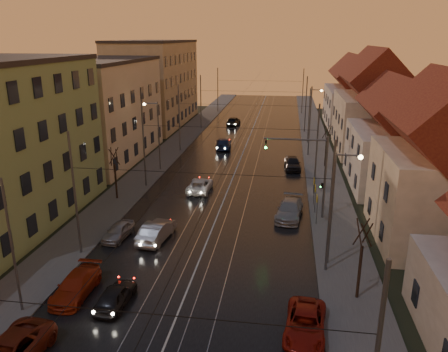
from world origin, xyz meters
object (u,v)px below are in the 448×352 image
at_px(street_lamp_2, 156,129).
at_px(street_lamp_3, 312,110).
at_px(parked_left_3, 118,231).
at_px(parked_right_0, 305,324).
at_px(street_lamp_0, 5,233).
at_px(parked_left_2, 76,286).
at_px(driving_car_4, 233,121).
at_px(driving_car_0, 116,295).
at_px(parked_right_1, 290,210).
at_px(parked_right_2, 292,163).
at_px(driving_car_3, 224,143).
at_px(traffic_light_mast, 313,167).
at_px(driving_car_2, 200,185).
at_px(street_lamp_1, 337,198).
at_px(driving_car_1, 157,231).

relative_size(street_lamp_2, street_lamp_3, 1.00).
distance_m(parked_left_3, parked_right_0, 16.89).
xyz_separation_m(street_lamp_0, parked_left_2, (2.59, 2.05, -4.24)).
xyz_separation_m(street_lamp_3, driving_car_4, (-12.73, 12.10, -4.11)).
bearing_deg(driving_car_0, parked_right_1, -121.70).
bearing_deg(street_lamp_0, parked_right_2, 62.95).
xyz_separation_m(parked_left_2, parked_right_1, (12.72, 13.86, 0.08)).
height_order(driving_car_3, parked_right_0, driving_car_3).
height_order(parked_left_2, parked_right_1, parked_right_1).
height_order(street_lamp_3, parked_left_2, street_lamp_3).
bearing_deg(street_lamp_3, driving_car_0, -106.82).
bearing_deg(driving_car_4, street_lamp_0, 90.41).
height_order(traffic_light_mast, parked_left_3, traffic_light_mast).
height_order(street_lamp_2, parked_left_3, street_lamp_2).
height_order(traffic_light_mast, driving_car_4, traffic_light_mast).
bearing_deg(traffic_light_mast, parked_left_3, -157.65).
relative_size(driving_car_3, parked_right_1, 1.01).
bearing_deg(driving_car_4, traffic_light_mast, 112.15).
bearing_deg(parked_left_2, street_lamp_0, -141.50).
bearing_deg(street_lamp_3, parked_right_1, -95.90).
distance_m(parked_right_0, parked_right_1, 15.61).
height_order(parked_left_2, parked_left_3, parked_left_2).
xyz_separation_m(driving_car_2, driving_car_3, (-0.17, 17.81, 0.09)).
distance_m(driving_car_3, parked_left_2, 37.39).
height_order(street_lamp_1, street_lamp_3, same).
height_order(driving_car_1, parked_right_2, driving_car_1).
relative_size(street_lamp_1, parked_right_2, 1.81).
bearing_deg(parked_left_2, driving_car_3, 84.66).
xyz_separation_m(street_lamp_2, driving_car_1, (5.23, -17.99, -4.13)).
distance_m(driving_car_2, driving_car_3, 17.81).
xyz_separation_m(street_lamp_1, driving_car_4, (-12.73, 48.10, -4.11)).
height_order(street_lamp_0, driving_car_4, street_lamp_0).
bearing_deg(street_lamp_2, traffic_light_mast, -35.07).
relative_size(driving_car_0, parked_right_0, 0.82).
distance_m(street_lamp_2, parked_left_3, 18.75).
relative_size(parked_left_2, parked_right_2, 1.01).
distance_m(street_lamp_0, street_lamp_2, 28.00).
xyz_separation_m(driving_car_2, parked_right_1, (8.96, -5.55, 0.09)).
bearing_deg(driving_car_1, traffic_light_mast, -146.73).
relative_size(traffic_light_mast, parked_right_1, 1.43).
distance_m(driving_car_0, parked_right_0, 10.86).
relative_size(street_lamp_2, driving_car_4, 1.76).
bearing_deg(street_lamp_0, street_lamp_2, 90.00).
height_order(street_lamp_2, driving_car_1, street_lamp_2).
bearing_deg(parked_right_2, driving_car_4, 107.15).
height_order(parked_left_3, parked_right_0, parked_right_0).
height_order(street_lamp_3, parked_right_2, street_lamp_3).
height_order(driving_car_4, parked_right_1, driving_car_4).
distance_m(street_lamp_0, driving_car_1, 12.03).
bearing_deg(street_lamp_1, driving_car_2, 131.40).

